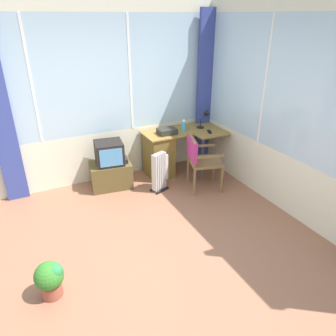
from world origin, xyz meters
The scene contains 14 objects.
ground centered at (0.00, 0.00, -0.03)m, with size 5.36×5.34×0.06m, color #966046.
north_window_panel centered at (0.00, 2.20, 1.37)m, with size 4.36×0.07×2.76m.
east_window_panel centered at (2.21, 0.00, 1.37)m, with size 0.07×4.34×2.76m.
curtain_north_left centered at (-1.20, 2.12, 1.33)m, with size 0.30×0.07×2.66m, color #384698.
curtain_corner centered at (2.08, 2.07, 1.33)m, with size 0.30×0.07×2.66m, color #384698.
desk centered at (1.12, 1.86, 0.41)m, with size 1.34×0.80×0.76m.
desk_lamp centered at (1.93, 1.77, 0.96)m, with size 0.23×0.19×0.32m.
tv_remote centered at (1.87, 1.56, 0.77)m, with size 0.04×0.15×0.02m, color black.
spray_bottle centered at (1.52, 1.83, 0.86)m, with size 0.06×0.06×0.22m.
paper_tray centered at (1.19, 1.81, 0.80)m, with size 0.30×0.23×0.09m, color #2C2C24.
wooden_armchair centered at (1.41, 1.16, 0.56)m, with size 0.60×0.60×0.87m.
tv_on_stand centered at (0.19, 1.83, 0.34)m, with size 0.70×0.53×0.77m.
space_heater centered at (0.86, 1.38, 0.32)m, with size 0.33×0.26×0.64m.
potted_plant centered at (-1.02, -0.09, 0.23)m, with size 0.28×0.28×0.40m.
Camera 1 is at (-1.03, -2.67, 2.54)m, focal length 33.89 mm.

